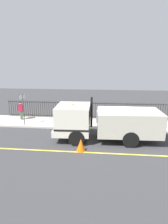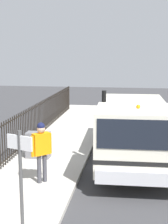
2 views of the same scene
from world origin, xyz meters
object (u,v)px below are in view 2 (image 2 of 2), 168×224
(work_truck, at_px, (135,127))
(street_sign, at_px, (21,183))
(utility_cabinet, at_px, (38,145))
(worker_standing, at_px, (41,146))

(work_truck, distance_m, street_sign, 6.22)
(utility_cabinet, bearing_deg, worker_standing, 108.97)
(work_truck, xyz_separation_m, street_sign, (1.90, 5.91, 0.34))
(utility_cabinet, xyz_separation_m, street_sign, (-1.41, 5.73, 1.04))
(work_truck, xyz_separation_m, utility_cabinet, (3.31, 0.18, -0.71))
(street_sign, bearing_deg, work_truck, -107.82)
(work_truck, distance_m, worker_standing, 3.47)
(work_truck, height_order, street_sign, work_truck)
(work_truck, relative_size, utility_cabinet, 7.41)
(worker_standing, height_order, utility_cabinet, worker_standing)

